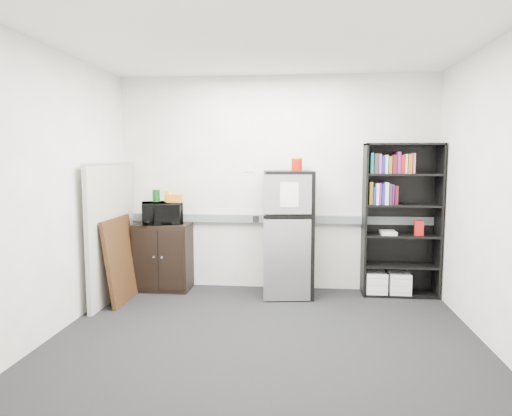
# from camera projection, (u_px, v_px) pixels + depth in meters

# --- Properties ---
(floor) EXTENTS (4.00, 4.00, 0.00)m
(floor) POSITION_uv_depth(u_px,v_px,m) (265.00, 340.00, 4.22)
(floor) COLOR black
(floor) RESTS_ON ground
(wall_back) EXTENTS (4.00, 0.02, 2.70)m
(wall_back) POSITION_uv_depth(u_px,v_px,m) (276.00, 184.00, 5.80)
(wall_back) COLOR silver
(wall_back) RESTS_ON floor
(wall_right) EXTENTS (0.02, 3.50, 2.70)m
(wall_right) POSITION_uv_depth(u_px,v_px,m) (499.00, 196.00, 3.87)
(wall_right) COLOR silver
(wall_right) RESTS_ON floor
(wall_left) EXTENTS (0.02, 3.50, 2.70)m
(wall_left) POSITION_uv_depth(u_px,v_px,m) (52.00, 193.00, 4.27)
(wall_left) COLOR silver
(wall_left) RESTS_ON floor
(ceiling) EXTENTS (4.00, 3.50, 0.02)m
(ceiling) POSITION_uv_depth(u_px,v_px,m) (265.00, 39.00, 3.93)
(ceiling) COLOR white
(ceiling) RESTS_ON wall_back
(electrical_raceway) EXTENTS (3.92, 0.05, 0.10)m
(electrical_raceway) POSITION_uv_depth(u_px,v_px,m) (276.00, 219.00, 5.82)
(electrical_raceway) COLOR slate
(electrical_raceway) RESTS_ON wall_back
(wall_note) EXTENTS (0.14, 0.00, 0.10)m
(wall_note) POSITION_uv_depth(u_px,v_px,m) (249.00, 168.00, 5.81)
(wall_note) COLOR white
(wall_note) RESTS_ON wall_back
(bookshelf) EXTENTS (0.90, 0.34, 1.85)m
(bookshelf) POSITION_uv_depth(u_px,v_px,m) (399.00, 216.00, 5.51)
(bookshelf) COLOR black
(bookshelf) RESTS_ON floor
(cubicle_partition) EXTENTS (0.06, 1.30, 1.62)m
(cubicle_partition) POSITION_uv_depth(u_px,v_px,m) (112.00, 231.00, 5.39)
(cubicle_partition) COLOR #A9A296
(cubicle_partition) RESTS_ON floor
(cabinet) EXTENTS (0.68, 0.46, 0.85)m
(cabinet) POSITION_uv_depth(u_px,v_px,m) (163.00, 257.00, 5.80)
(cabinet) COLOR black
(cabinet) RESTS_ON floor
(microwave) EXTENTS (0.58, 0.48, 0.27)m
(microwave) POSITION_uv_depth(u_px,v_px,m) (162.00, 213.00, 5.72)
(microwave) COLOR black
(microwave) RESTS_ON cabinet
(snack_box_a) EXTENTS (0.08, 0.06, 0.15)m
(snack_box_a) POSITION_uv_depth(u_px,v_px,m) (156.00, 196.00, 5.74)
(snack_box_a) COLOR #175321
(snack_box_a) RESTS_ON microwave
(snack_box_b) EXTENTS (0.07, 0.06, 0.15)m
(snack_box_b) POSITION_uv_depth(u_px,v_px,m) (157.00, 196.00, 5.74)
(snack_box_b) COLOR #0C360C
(snack_box_b) RESTS_ON microwave
(snack_box_c) EXTENTS (0.08, 0.07, 0.14)m
(snack_box_c) POSITION_uv_depth(u_px,v_px,m) (168.00, 196.00, 5.73)
(snack_box_c) COLOR yellow
(snack_box_c) RESTS_ON microwave
(snack_bag) EXTENTS (0.18, 0.11, 0.10)m
(snack_bag) POSITION_uv_depth(u_px,v_px,m) (174.00, 198.00, 5.67)
(snack_bag) COLOR orange
(snack_bag) RESTS_ON microwave
(refrigerator) EXTENTS (0.64, 0.66, 1.52)m
(refrigerator) POSITION_uv_depth(u_px,v_px,m) (288.00, 234.00, 5.53)
(refrigerator) COLOR black
(refrigerator) RESTS_ON floor
(coffee_can) EXTENTS (0.13, 0.13, 0.18)m
(coffee_can) POSITION_uv_depth(u_px,v_px,m) (297.00, 163.00, 5.55)
(coffee_can) COLOR #9D1207
(coffee_can) RESTS_ON refrigerator
(framed_poster) EXTENTS (0.17, 0.77, 0.99)m
(framed_poster) POSITION_uv_depth(u_px,v_px,m) (121.00, 259.00, 5.34)
(framed_poster) COLOR #321D0D
(framed_poster) RESTS_ON floor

